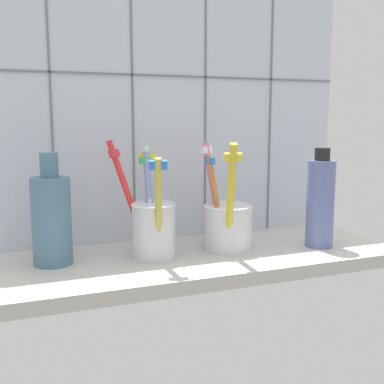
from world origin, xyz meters
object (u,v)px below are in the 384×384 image
toothbrush_cup_left (152,225)px  toothbrush_cup_right (227,223)px  ceramic_vase (52,218)px  soap_bottle (320,202)px

toothbrush_cup_left → toothbrush_cup_right: size_ratio=1.00×
toothbrush_cup_right → ceramic_vase: toothbrush_cup_right is taller
toothbrush_cup_left → toothbrush_cup_right: same height
toothbrush_cup_right → soap_bottle: (14.82, -3.51, 3.03)cm
toothbrush_cup_right → ceramic_vase: (-26.35, 2.08, 2.39)cm
soap_bottle → toothbrush_cup_right: bearing=166.7°
ceramic_vase → soap_bottle: same height
toothbrush_cup_right → ceramic_vase: bearing=175.5°
toothbrush_cup_right → soap_bottle: toothbrush_cup_right is taller
toothbrush_cup_left → ceramic_vase: 14.44cm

